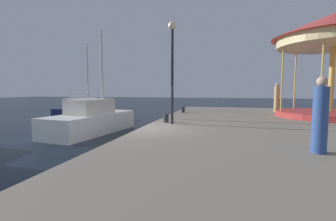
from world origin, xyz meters
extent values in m
plane|color=black|center=(0.00, 0.00, 0.00)|extent=(120.00, 120.00, 0.00)
cube|color=gray|center=(6.76, 0.00, 0.40)|extent=(13.52, 23.93, 0.80)
cube|color=#19214C|center=(-7.69, 8.03, 0.50)|extent=(3.14, 6.74, 1.00)
cube|color=beige|center=(-7.54, 7.16, 1.35)|extent=(1.91, 3.06, 0.68)
cylinder|color=silver|center=(-7.80, 8.66, 3.54)|extent=(0.12, 0.12, 5.06)
cylinder|color=silver|center=(-7.55, 7.22, 1.90)|extent=(0.57, 2.89, 0.08)
cube|color=white|center=(-3.66, 2.29, 0.52)|extent=(2.81, 5.72, 1.04)
cube|color=beige|center=(-3.67, 2.24, 1.43)|extent=(1.78, 2.59, 0.78)
cylinder|color=silver|center=(-3.53, 3.28, 3.35)|extent=(0.12, 0.12, 4.61)
cylinder|color=silver|center=(-3.69, 2.06, 1.94)|extent=(0.41, 2.46, 0.08)
cylinder|color=#B23333|center=(8.94, 5.70, 0.95)|extent=(5.49, 5.49, 0.30)
cylinder|color=gold|center=(8.94, 5.70, 2.87)|extent=(0.28, 0.28, 3.54)
cylinder|color=#F2E099|center=(8.94, 5.70, 4.89)|extent=(5.66, 5.66, 0.50)
cone|color=#C63D38|center=(8.94, 5.70, 5.78)|extent=(6.29, 6.29, 1.27)
cylinder|color=gold|center=(7.69, 7.86, 2.87)|extent=(0.08, 0.08, 3.54)
cylinder|color=gold|center=(6.44, 5.70, 2.87)|extent=(0.08, 0.08, 3.54)
cylinder|color=gold|center=(7.69, 3.54, 2.87)|extent=(0.08, 0.08, 3.54)
cylinder|color=black|center=(1.00, 1.20, 2.84)|extent=(0.12, 0.12, 4.08)
sphere|color=#F9E5B2|center=(1.00, 1.20, 5.06)|extent=(0.36, 0.36, 0.36)
cylinder|color=#2D2D33|center=(0.62, 1.64, 1.00)|extent=(0.24, 0.24, 0.40)
cylinder|color=#2D2D33|center=(0.60, 6.47, 1.00)|extent=(0.24, 0.24, 0.40)
cylinder|color=tan|center=(6.78, 8.56, 1.67)|extent=(0.34, 0.34, 1.74)
sphere|color=tan|center=(6.78, 8.56, 2.66)|extent=(0.24, 0.24, 0.24)
cylinder|color=#2D4C8C|center=(5.46, -2.74, 1.60)|extent=(0.34, 0.34, 1.59)
sphere|color=tan|center=(5.46, -2.74, 2.51)|extent=(0.24, 0.24, 0.24)
camera|label=1|loc=(3.22, -8.99, 2.32)|focal=25.26mm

